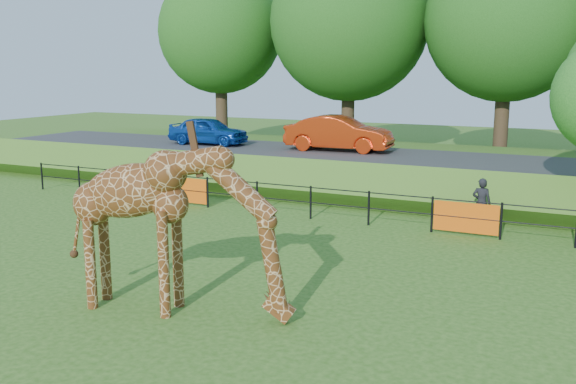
% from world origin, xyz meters
% --- Properties ---
extents(ground, '(90.00, 90.00, 0.00)m').
position_xyz_m(ground, '(0.00, 0.00, 0.00)').
color(ground, '#2D5916').
rests_on(ground, ground).
extents(giraffe, '(4.92, 1.71, 3.45)m').
position_xyz_m(giraffe, '(-1.08, -0.68, 1.73)').
color(giraffe, '#5E3113').
rests_on(giraffe, ground).
extents(perimeter_fence, '(28.07, 0.10, 1.10)m').
position_xyz_m(perimeter_fence, '(0.00, 8.00, 0.55)').
color(perimeter_fence, black).
rests_on(perimeter_fence, ground).
extents(embankment, '(40.00, 9.00, 1.30)m').
position_xyz_m(embankment, '(0.00, 15.50, 0.65)').
color(embankment, '#2D5916').
rests_on(embankment, ground).
extents(road, '(40.00, 5.00, 0.12)m').
position_xyz_m(road, '(0.00, 14.00, 1.36)').
color(road, '#2C2C2F').
rests_on(road, embankment).
extents(car_blue, '(3.75, 1.59, 1.27)m').
position_xyz_m(car_blue, '(-9.84, 14.06, 2.05)').
color(car_blue, '#164DB7').
rests_on(car_blue, road).
extents(car_red, '(4.60, 1.86, 1.48)m').
position_xyz_m(car_red, '(-3.59, 14.51, 2.16)').
color(car_red, '#BD2F0D').
rests_on(car_red, road).
extents(visitor, '(0.57, 0.37, 1.56)m').
position_xyz_m(visitor, '(3.23, 9.23, 0.78)').
color(visitor, black).
rests_on(visitor, ground).
extents(bg_tree_line, '(37.30, 8.80, 11.82)m').
position_xyz_m(bg_tree_line, '(1.89, 22.00, 7.19)').
color(bg_tree_line, '#382919').
rests_on(bg_tree_line, ground).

